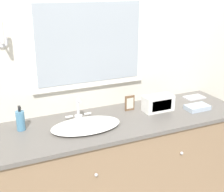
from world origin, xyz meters
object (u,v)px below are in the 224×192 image
at_px(sink_basin, 86,125).
at_px(picture_frame, 130,103).
at_px(soap_bottle, 20,120).
at_px(appliance_box, 158,103).

bearing_deg(sink_basin, picture_frame, 20.04).
relative_size(sink_basin, picture_frame, 4.10).
bearing_deg(soap_bottle, picture_frame, 0.74).
distance_m(appliance_box, picture_frame, 0.23).
height_order(soap_bottle, appliance_box, soap_bottle).
height_order(appliance_box, picture_frame, appliance_box).
bearing_deg(appliance_box, sink_basin, -174.82).
height_order(sink_basin, picture_frame, sink_basin).
distance_m(soap_bottle, picture_frame, 0.87).
xyz_separation_m(sink_basin, appliance_box, (0.64, 0.06, 0.05)).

